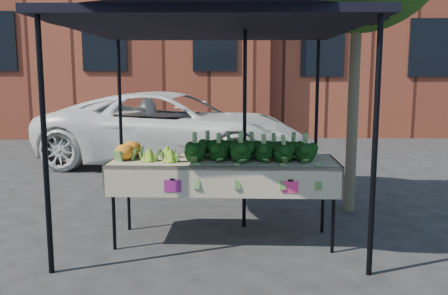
% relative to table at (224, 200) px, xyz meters
% --- Properties ---
extents(ground, '(90.00, 90.00, 0.00)m').
position_rel_table_xyz_m(ground, '(0.13, 0.14, -0.45)').
color(ground, '#242426').
extents(table, '(2.42, 0.86, 0.90)m').
position_rel_table_xyz_m(table, '(0.00, 0.00, 0.00)').
color(table, '#B9AD94').
rests_on(table, ground).
extents(canopy, '(3.16, 3.16, 2.74)m').
position_rel_table_xyz_m(canopy, '(-0.12, 0.56, 0.92)').
color(canopy, black).
rests_on(canopy, ground).
extents(broccoli_heap, '(1.38, 0.58, 0.27)m').
position_rel_table_xyz_m(broccoli_heap, '(0.27, 0.03, 0.59)').
color(broccoli_heap, black).
rests_on(broccoli_heap, table).
extents(romanesco_cluster, '(0.44, 0.48, 0.21)m').
position_rel_table_xyz_m(romanesco_cluster, '(-0.67, -0.01, 0.56)').
color(romanesco_cluster, '#83C02A').
rests_on(romanesco_cluster, table).
extents(cauliflower_pair, '(0.24, 0.44, 0.19)m').
position_rel_table_xyz_m(cauliflower_pair, '(-1.04, 0.07, 0.54)').
color(cauliflower_pair, orange).
rests_on(cauliflower_pair, table).
extents(vehicle, '(1.90, 2.66, 5.27)m').
position_rel_table_xyz_m(vehicle, '(-1.08, 4.46, 2.19)').
color(vehicle, white).
rests_on(vehicle, ground).
extents(street_tree, '(2.07, 2.07, 4.08)m').
position_rel_table_xyz_m(street_tree, '(1.66, 1.20, 1.59)').
color(street_tree, '#1E4C14').
rests_on(street_tree, ground).
extents(building_right, '(12.00, 8.00, 8.50)m').
position_rel_table_xyz_m(building_right, '(7.13, 12.64, 3.80)').
color(building_right, brown).
rests_on(building_right, ground).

